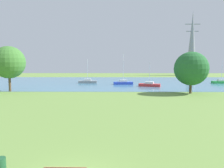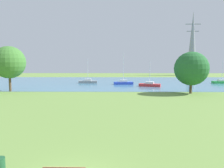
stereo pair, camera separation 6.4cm
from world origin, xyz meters
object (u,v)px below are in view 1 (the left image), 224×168
at_px(tree_west_far, 9,62).
at_px(tree_east_near, 191,69).
at_px(litter_bin, 0,166).
at_px(sailboat_green, 221,82).
at_px(sailboat_red, 149,85).
at_px(sailboat_blue, 123,83).
at_px(sailboat_gray, 88,81).
at_px(electricity_pylon, 192,44).

distance_m(tree_west_far, tree_east_near, 33.07).
bearing_deg(litter_bin, sailboat_green, 53.58).
height_order(litter_bin, tree_west_far, tree_west_far).
bearing_deg(sailboat_red, sailboat_blue, 141.69).
bearing_deg(sailboat_gray, litter_bin, -87.86).
bearing_deg(electricity_pylon, sailboat_gray, -137.89).
height_order(sailboat_gray, sailboat_red, sailboat_gray).
xyz_separation_m(sailboat_gray, tree_west_far, (-12.54, -16.22, 4.96)).
xyz_separation_m(tree_east_near, electricity_pylon, (20.11, 55.22, 9.35)).
distance_m(sailboat_green, sailboat_gray, 35.18).
bearing_deg(tree_west_far, sailboat_red, 17.11).
xyz_separation_m(sailboat_red, tree_west_far, (-27.63, -8.51, 4.97)).
relative_size(litter_bin, electricity_pylon, 0.03).
height_order(sailboat_green, tree_east_near, tree_east_near).
distance_m(sailboat_green, sailboat_blue, 26.06).
bearing_deg(tree_west_far, sailboat_gray, 52.30).
xyz_separation_m(litter_bin, sailboat_gray, (-1.70, 45.52, 0.06)).
relative_size(sailboat_gray, tree_east_near, 0.88).
bearing_deg(litter_bin, tree_west_far, 115.92).
bearing_deg(sailboat_green, sailboat_red, -159.31).
height_order(sailboat_gray, electricity_pylon, electricity_pylon).
bearing_deg(sailboat_green, sailboat_gray, 179.79).
distance_m(litter_bin, sailboat_blue, 43.05).
relative_size(sailboat_gray, sailboat_blue, 0.83).
bearing_deg(sailboat_red, sailboat_gray, 152.92).
distance_m(sailboat_blue, tree_west_far, 25.94).
xyz_separation_m(tree_west_far, electricity_pylon, (53.08, 52.86, 8.27)).
height_order(tree_west_far, electricity_pylon, electricity_pylon).
height_order(tree_west_far, tree_east_near, tree_west_far).
distance_m(litter_bin, tree_east_near, 33.04).
xyz_separation_m(sailboat_green, sailboat_gray, (-35.18, 0.13, 0.01)).
xyz_separation_m(sailboat_green, sailboat_red, (-20.09, -7.59, -0.00)).
bearing_deg(litter_bin, sailboat_blue, 79.83).
height_order(sailboat_red, tree_west_far, tree_west_far).
distance_m(sailboat_red, electricity_pylon, 52.82).
xyz_separation_m(litter_bin, sailboat_red, (13.39, 37.80, 0.05)).
height_order(sailboat_green, sailboat_gray, sailboat_gray).
xyz_separation_m(sailboat_red, tree_east_near, (5.34, -10.87, 3.89)).
xyz_separation_m(litter_bin, tree_east_near, (18.73, 26.93, 3.94)).
bearing_deg(tree_east_near, sailboat_gray, 137.71).
height_order(litter_bin, tree_east_near, tree_east_near).
xyz_separation_m(sailboat_blue, tree_west_far, (-21.84, -13.08, 4.95)).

